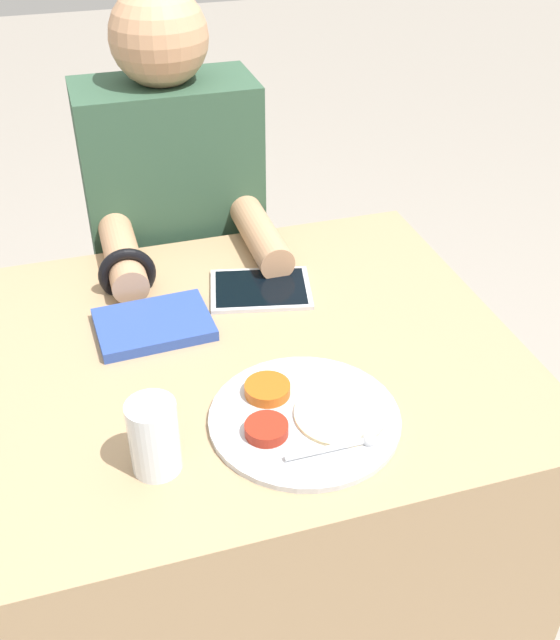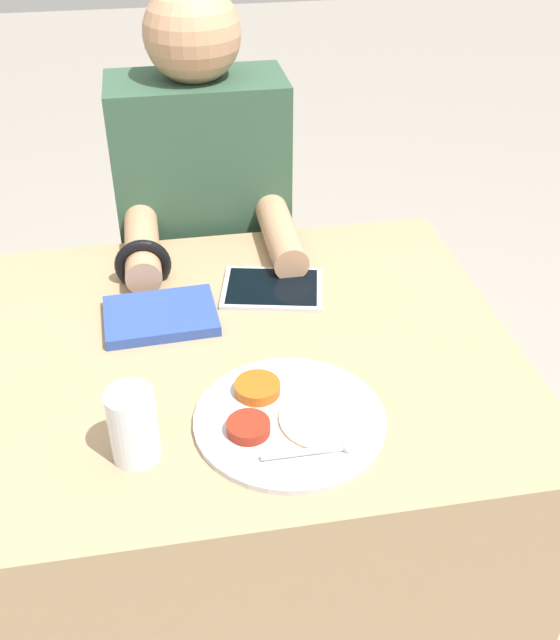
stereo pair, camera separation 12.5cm
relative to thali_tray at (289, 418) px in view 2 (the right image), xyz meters
The scene contains 7 objects.
ground_plane 0.78m from the thali_tray, 104.37° to the left, with size 12.00×12.00×0.00m, color gray.
dining_table 0.43m from the thali_tray, 104.37° to the left, with size 0.96×0.80×0.74m.
thali_tray is the anchor object (origin of this frame).
red_notebook 0.35m from the thali_tray, 120.43° to the left, with size 0.21×0.16×0.02m.
tablet_device 0.37m from the thali_tray, 84.30° to the left, with size 0.22×0.18×0.01m.
person_diner 0.76m from the thali_tray, 94.86° to the left, with size 0.39×0.46×1.23m.
drinking_glass 0.24m from the thali_tray, behind, with size 0.07×0.07×0.12m.
Camera 2 is at (-0.11, -1.03, 1.53)m, focal length 42.00 mm.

